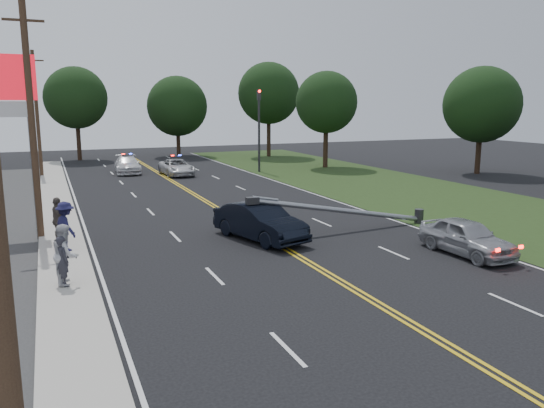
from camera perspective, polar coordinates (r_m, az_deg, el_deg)
name	(u,v)px	position (r m, az deg, el deg)	size (l,w,h in m)	color
ground	(371,300)	(16.56, 10.57, -10.09)	(120.00, 120.00, 0.00)	black
sidewalk	(62,246)	(23.55, -21.62, -4.25)	(1.80, 70.00, 0.12)	#ACA79B
grass_verge	(473,208)	(32.38, 20.80, -0.36)	(12.00, 80.00, 0.01)	#203213
centerline_yellow	(252,229)	(25.12, -2.11, -2.70)	(0.36, 80.00, 0.00)	gold
traffic_signal	(259,123)	(46.11, -1.41, 8.68)	(0.28, 0.41, 7.05)	#2D2D30
fallen_streetlight	(351,211)	(24.98, 8.54, -0.75)	(9.36, 0.44, 1.91)	#2D2D30
utility_pole_mid	(32,122)	(24.84, -24.43, 8.04)	(1.60, 0.28, 10.00)	#382619
utility_pole_far	(37,114)	(46.84, -23.95, 8.89)	(1.60, 0.28, 10.00)	#382619
tree_6	(76,98)	(59.50, -20.35, 10.65)	(6.39, 6.39, 9.66)	black
tree_7	(177,106)	(61.24, -10.16, 10.32)	(6.69, 6.69, 8.94)	black
tree_8	(269,93)	(60.06, -0.36, 11.82)	(6.81, 6.81, 10.42)	black
tree_9	(326,102)	(49.64, 5.87, 10.82)	(5.65, 5.65, 8.81)	black
tree_13	(482,105)	(48.10, 21.63, 9.90)	(6.31, 6.31, 8.94)	black
crashed_sedan	(260,222)	(23.02, -1.33, -1.91)	(1.70, 4.88, 1.61)	black
waiting_sedan	(467,237)	(22.12, 20.21, -3.35)	(1.68, 4.17, 1.42)	#999BA0
emergency_a	(177,167)	(44.85, -10.23, 3.92)	(2.19, 4.75, 1.32)	silver
emergency_b	(128,165)	(47.15, -15.28, 4.11)	(2.02, 4.97, 1.44)	silver
bystander_a	(63,261)	(18.15, -21.57, -5.72)	(0.59, 0.39, 1.62)	#2A2A32
bystander_b	(65,254)	(18.31, -21.36, -5.02)	(0.95, 0.74, 1.96)	silver
bystander_c	(66,226)	(22.38, -21.28, -2.24)	(1.27, 0.73, 1.96)	#1A1940
bystander_d	(58,220)	(23.75, -22.04, -1.62)	(1.13, 0.47, 1.92)	#5A4F48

